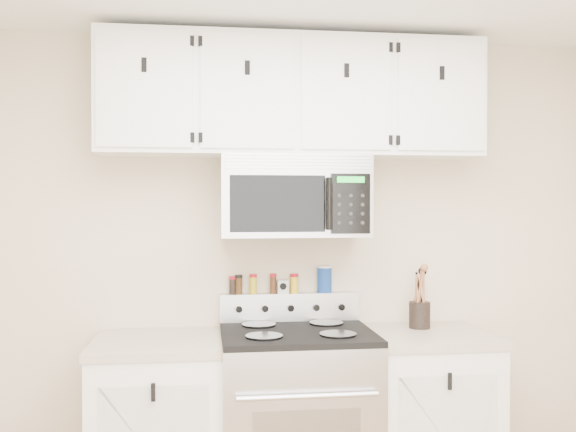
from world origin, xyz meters
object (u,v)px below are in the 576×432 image
object	(u,v)px
utensil_crock	(420,313)
salt_canister	(324,279)
microwave	(294,196)
range	(297,421)

from	to	relation	value
utensil_crock	salt_canister	size ratio (longest dim) A/B	2.24
salt_canister	microwave	bearing A→B (deg)	-141.28
microwave	salt_canister	bearing A→B (deg)	38.72
microwave	range	bearing A→B (deg)	-90.23
range	microwave	xyz separation A→B (m)	(0.00, 0.13, 1.14)
range	microwave	size ratio (longest dim) A/B	1.45
utensil_crock	range	bearing A→B (deg)	-169.51
range	salt_canister	distance (m)	0.77
microwave	salt_canister	size ratio (longest dim) A/B	5.16
utensil_crock	microwave	bearing A→B (deg)	-179.97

